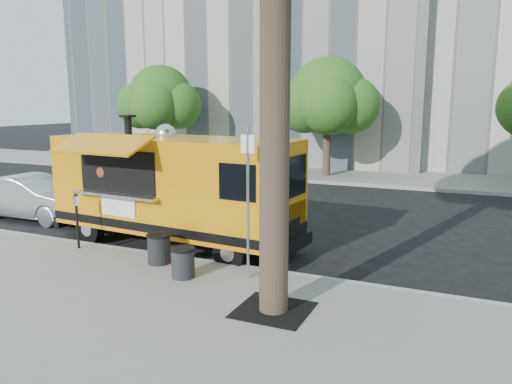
% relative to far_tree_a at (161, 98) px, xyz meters
% --- Properties ---
extents(ground, '(120.00, 120.00, 0.00)m').
position_rel_far_tree_a_xyz_m(ground, '(10.00, -12.30, -3.78)').
color(ground, black).
rests_on(ground, ground).
extents(sidewalk, '(60.00, 6.00, 0.15)m').
position_rel_far_tree_a_xyz_m(sidewalk, '(10.00, -16.30, -3.70)').
color(sidewalk, gray).
rests_on(sidewalk, ground).
extents(curb, '(60.00, 0.14, 0.16)m').
position_rel_far_tree_a_xyz_m(curb, '(10.00, -13.23, -3.70)').
color(curb, '#999993').
rests_on(curb, ground).
extents(far_sidewalk, '(60.00, 5.00, 0.15)m').
position_rel_far_tree_a_xyz_m(far_sidewalk, '(10.00, 1.20, -3.70)').
color(far_sidewalk, gray).
rests_on(far_sidewalk, ground).
extents(tree_well, '(1.20, 1.20, 0.02)m').
position_rel_far_tree_a_xyz_m(tree_well, '(12.60, -15.10, -3.62)').
color(tree_well, black).
rests_on(tree_well, sidewalk).
extents(far_tree_a, '(3.42, 3.42, 5.36)m').
position_rel_far_tree_a_xyz_m(far_tree_a, '(0.00, 0.00, 0.00)').
color(far_tree_a, '#33261C').
rests_on(far_tree_a, far_sidewalk).
extents(far_tree_b, '(3.60, 3.60, 5.50)m').
position_rel_far_tree_a_xyz_m(far_tree_b, '(9.00, 0.40, 0.06)').
color(far_tree_b, '#33261C').
rests_on(far_tree_b, far_sidewalk).
extents(sign_post, '(0.28, 0.06, 3.00)m').
position_rel_far_tree_a_xyz_m(sign_post, '(11.55, -13.85, -1.93)').
color(sign_post, silver).
rests_on(sign_post, sidewalk).
extents(parking_meter, '(0.11, 0.11, 1.33)m').
position_rel_far_tree_a_xyz_m(parking_meter, '(7.00, -13.65, -2.79)').
color(parking_meter, black).
rests_on(parking_meter, sidewalk).
extents(food_truck, '(6.70, 3.28, 3.23)m').
position_rel_far_tree_a_xyz_m(food_truck, '(8.69, -12.13, -2.26)').
color(food_truck, orange).
rests_on(food_truck, ground).
extents(sedan, '(4.13, 1.47, 1.36)m').
position_rel_far_tree_a_xyz_m(sedan, '(3.11, -11.42, -3.10)').
color(sedan, silver).
rests_on(sedan, ground).
extents(trash_bin_left, '(0.53, 0.53, 0.64)m').
position_rel_far_tree_a_xyz_m(trash_bin_left, '(9.41, -13.80, -3.28)').
color(trash_bin_left, black).
rests_on(trash_bin_left, sidewalk).
extents(trash_bin_right, '(0.50, 0.50, 0.60)m').
position_rel_far_tree_a_xyz_m(trash_bin_right, '(10.36, -14.35, -3.30)').
color(trash_bin_right, black).
rests_on(trash_bin_right, sidewalk).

